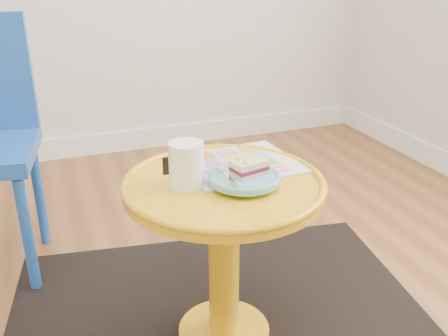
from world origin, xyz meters
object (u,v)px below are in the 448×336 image
object	(u,v)px
newspaper	(239,164)
plate	(244,179)
mug	(187,163)
side_table	(224,229)

from	to	relation	value
newspaper	plate	bearing A→B (deg)	-110.72
newspaper	plate	size ratio (longest dim) A/B	1.71
newspaper	mug	size ratio (longest dim) A/B	2.46
mug	plate	distance (m)	0.15
newspaper	side_table	bearing A→B (deg)	-134.49
side_table	mug	xyz separation A→B (m)	(-0.10, 0.01, 0.21)
side_table	plate	bearing A→B (deg)	-40.79
side_table	newspaper	world-z (taller)	newspaper
newspaper	mug	distance (m)	0.20
newspaper	plate	world-z (taller)	plate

